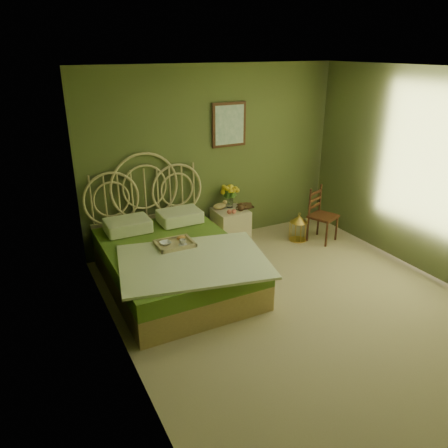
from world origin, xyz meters
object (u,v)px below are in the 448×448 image
bed (173,260)px  chair (321,211)px  nightstand (230,221)px  birdcage (298,228)px

bed → chair: (2.52, 0.27, 0.15)m
nightstand → birdcage: (0.97, -0.43, -0.15)m
bed → nightstand: bearing=33.2°
bed → chair: bed is taller
chair → birdcage: (-0.32, 0.11, -0.27)m
nightstand → chair: 1.40m
bed → nightstand: bed is taller
chair → birdcage: size_ratio=2.07×
bed → nightstand: size_ratio=2.48×
bed → chair: bearing=6.0°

